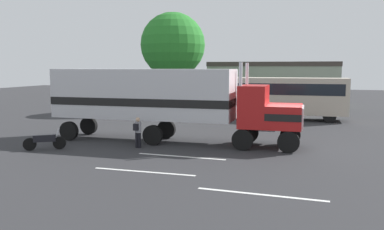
% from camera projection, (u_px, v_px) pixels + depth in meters
% --- Properties ---
extents(ground_plane, '(120.00, 120.00, 0.00)m').
position_uv_depth(ground_plane, '(285.00, 148.00, 21.04)').
color(ground_plane, '#2D2D30').
extents(lane_stripe_near, '(4.40, 0.31, 0.01)m').
position_uv_depth(lane_stripe_near, '(181.00, 157.00, 19.04)').
color(lane_stripe_near, silver).
rests_on(lane_stripe_near, ground_plane).
extents(lane_stripe_mid, '(4.40, 0.19, 0.01)m').
position_uv_depth(lane_stripe_mid, '(144.00, 172.00, 16.26)').
color(lane_stripe_mid, silver).
rests_on(lane_stripe_mid, ground_plane).
extents(lane_stripe_far, '(4.40, 0.34, 0.01)m').
position_uv_depth(lane_stripe_far, '(261.00, 195.00, 13.34)').
color(lane_stripe_far, silver).
rests_on(lane_stripe_far, ground_plane).
extents(semi_truck, '(14.20, 3.05, 4.50)m').
position_uv_depth(semi_truck, '(161.00, 98.00, 22.61)').
color(semi_truck, '#B21919').
rests_on(semi_truck, ground_plane).
extents(person_bystander, '(0.34, 0.47, 1.63)m').
position_uv_depth(person_bystander, '(138.00, 131.00, 21.00)').
color(person_bystander, black).
rests_on(person_bystander, ground_plane).
extents(parked_bus, '(11.03, 2.71, 3.40)m').
position_uv_depth(parked_bus, '(277.00, 94.00, 32.59)').
color(parked_bus, '#BFB29E').
rests_on(parked_bus, ground_plane).
extents(parked_car, '(4.68, 2.68, 1.57)m').
position_uv_depth(parked_car, '(125.00, 107.00, 34.91)').
color(parked_car, '#B7B7BC').
rests_on(parked_car, ground_plane).
extents(motorcycle, '(1.85, 1.19, 1.12)m').
position_uv_depth(motorcycle, '(45.00, 141.00, 20.54)').
color(motorcycle, black).
rests_on(motorcycle, ground_plane).
extents(tree_left, '(6.22, 6.22, 9.51)m').
position_uv_depth(tree_left, '(173.00, 45.00, 38.43)').
color(tree_left, brown).
rests_on(tree_left, ground_plane).
extents(building_backdrop, '(14.62, 6.23, 4.86)m').
position_uv_depth(building_backdrop, '(273.00, 81.00, 46.38)').
color(building_backdrop, gray).
rests_on(building_backdrop, ground_plane).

